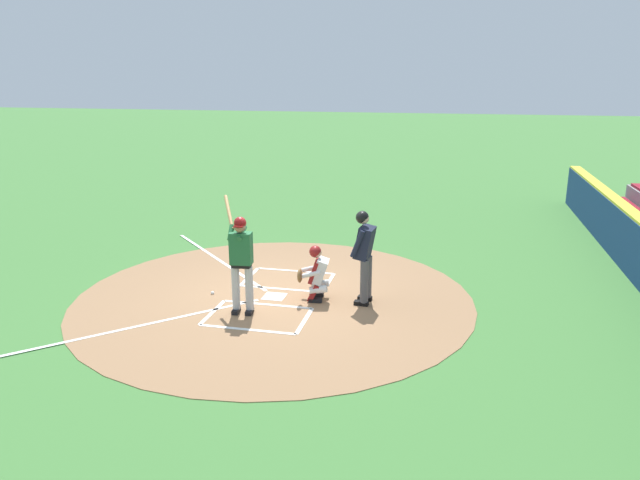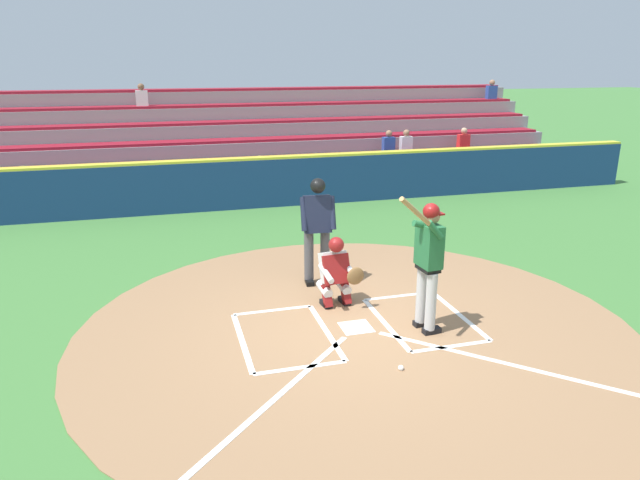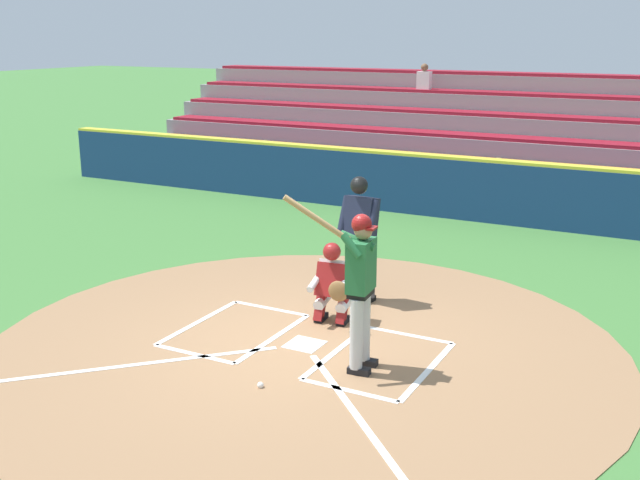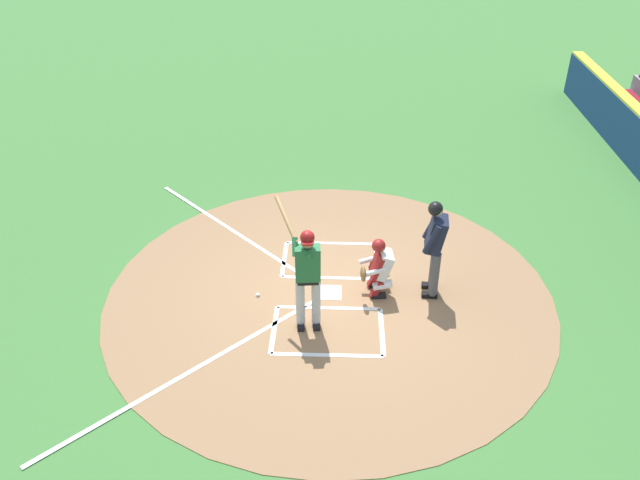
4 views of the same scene
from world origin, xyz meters
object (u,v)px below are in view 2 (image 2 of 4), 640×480
at_px(baseball, 401,368).
at_px(catcher, 336,270).
at_px(batter, 428,258).
at_px(plate_umpire, 317,224).

bearing_deg(baseball, catcher, -85.04).
height_order(batter, plate_umpire, batter).
height_order(batter, baseball, batter).
bearing_deg(baseball, batter, -129.11).
bearing_deg(batter, catcher, -51.81).
bearing_deg(catcher, baseball, 94.96).
bearing_deg(baseball, plate_umpire, -85.75).
relative_size(batter, catcher, 1.88).
bearing_deg(plate_umpire, batter, 114.70).
relative_size(batter, plate_umpire, 1.14).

